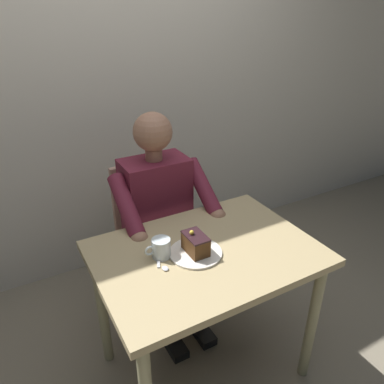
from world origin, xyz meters
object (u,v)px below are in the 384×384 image
at_px(chair, 152,230).
at_px(dining_table, 206,268).
at_px(cake_slice, 196,244).
at_px(seated_person, 162,221).
at_px(dessert_spoon, 162,264).
at_px(coffee_cup, 161,248).

bearing_deg(chair, dining_table, 90.00).
relative_size(dining_table, cake_slice, 7.70).
relative_size(seated_person, dessert_spoon, 8.83).
distance_m(chair, seated_person, 0.23).
relative_size(dining_table, chair, 1.09).
relative_size(seated_person, cake_slice, 9.81).
xyz_separation_m(cake_slice, dessert_spoon, (0.16, -0.00, -0.05)).
distance_m(dining_table, cake_slice, 0.16).
height_order(dining_table, chair, chair).
relative_size(seated_person, coffee_cup, 10.68).
bearing_deg(dessert_spoon, coffee_cup, -111.68).
distance_m(seated_person, coffee_cup, 0.48).
xyz_separation_m(chair, seated_person, (0.00, 0.17, 0.16)).
height_order(coffee_cup, dessert_spoon, coffee_cup).
distance_m(cake_slice, dessert_spoon, 0.17).
xyz_separation_m(dining_table, dessert_spoon, (0.22, 0.00, 0.11)).
bearing_deg(seated_person, cake_slice, 83.43).
xyz_separation_m(dining_table, chair, (0.00, -0.64, -0.15)).
bearing_deg(cake_slice, coffee_cup, -23.06).
bearing_deg(seated_person, coffee_cup, 64.77).
distance_m(cake_slice, coffee_cup, 0.15).
height_order(dining_table, coffee_cup, coffee_cup).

